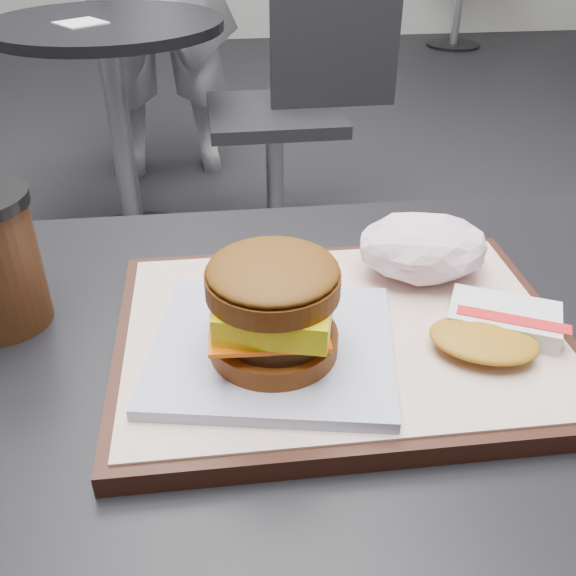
{
  "coord_description": "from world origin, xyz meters",
  "views": [
    {
      "loc": [
        -0.05,
        -0.41,
        1.11
      ],
      "look_at": [
        -0.0,
        0.02,
        0.83
      ],
      "focal_mm": 40.0,
      "sensor_mm": 36.0,
      "label": 1
    }
  ],
  "objects_px": {
    "breakfast_sandwich": "(274,317)",
    "crumpled_wrapper": "(424,247)",
    "customer_table": "(292,512)",
    "neighbor_table": "(114,88)",
    "serving_tray": "(341,337)",
    "hash_brown": "(495,328)",
    "neighbor_chair": "(295,98)"
  },
  "relations": [
    {
      "from": "breakfast_sandwich",
      "to": "crumpled_wrapper",
      "type": "xyz_separation_m",
      "value": [
        0.15,
        0.11,
        -0.01
      ]
    },
    {
      "from": "customer_table",
      "to": "neighbor_table",
      "type": "bearing_deg",
      "value": 101.98
    },
    {
      "from": "customer_table",
      "to": "breakfast_sandwich",
      "type": "bearing_deg",
      "value": -149.14
    },
    {
      "from": "serving_tray",
      "to": "neighbor_table",
      "type": "height_order",
      "value": "serving_tray"
    },
    {
      "from": "customer_table",
      "to": "hash_brown",
      "type": "bearing_deg",
      "value": -2.01
    },
    {
      "from": "customer_table",
      "to": "hash_brown",
      "type": "distance_m",
      "value": 0.27
    },
    {
      "from": "neighbor_chair",
      "to": "neighbor_table",
      "type": "bearing_deg",
      "value": 176.56
    },
    {
      "from": "neighbor_chair",
      "to": "serving_tray",
      "type": "bearing_deg",
      "value": -96.02
    },
    {
      "from": "crumpled_wrapper",
      "to": "neighbor_chair",
      "type": "bearing_deg",
      "value": 87.15
    },
    {
      "from": "breakfast_sandwich",
      "to": "crumpled_wrapper",
      "type": "height_order",
      "value": "breakfast_sandwich"
    },
    {
      "from": "crumpled_wrapper",
      "to": "neighbor_chair",
      "type": "height_order",
      "value": "neighbor_chair"
    },
    {
      "from": "customer_table",
      "to": "hash_brown",
      "type": "relative_size",
      "value": 5.96
    },
    {
      "from": "hash_brown",
      "to": "neighbor_chair",
      "type": "xyz_separation_m",
      "value": [
        0.05,
        1.62,
        -0.29
      ]
    },
    {
      "from": "hash_brown",
      "to": "crumpled_wrapper",
      "type": "distance_m",
      "value": 0.11
    },
    {
      "from": "neighbor_table",
      "to": "neighbor_chair",
      "type": "distance_m",
      "value": 0.57
    },
    {
      "from": "hash_brown",
      "to": "neighbor_table",
      "type": "bearing_deg",
      "value": 107.33
    },
    {
      "from": "serving_tray",
      "to": "crumpled_wrapper",
      "type": "distance_m",
      "value": 0.13
    },
    {
      "from": "serving_tray",
      "to": "neighbor_chair",
      "type": "height_order",
      "value": "neighbor_chair"
    },
    {
      "from": "serving_tray",
      "to": "neighbor_chair",
      "type": "distance_m",
      "value": 1.62
    },
    {
      "from": "customer_table",
      "to": "neighbor_table",
      "type": "xyz_separation_m",
      "value": [
        -0.35,
        1.65,
        -0.03
      ]
    },
    {
      "from": "serving_tray",
      "to": "breakfast_sandwich",
      "type": "bearing_deg",
      "value": -151.39
    },
    {
      "from": "crumpled_wrapper",
      "to": "neighbor_table",
      "type": "xyz_separation_m",
      "value": [
        -0.49,
        1.55,
        -0.27
      ]
    },
    {
      "from": "customer_table",
      "to": "breakfast_sandwich",
      "type": "xyz_separation_m",
      "value": [
        -0.02,
        -0.01,
        0.24
      ]
    },
    {
      "from": "customer_table",
      "to": "neighbor_chair",
      "type": "distance_m",
      "value": 1.63
    },
    {
      "from": "hash_brown",
      "to": "neighbor_table",
      "type": "xyz_separation_m",
      "value": [
        -0.52,
        1.66,
        -0.25
      ]
    },
    {
      "from": "serving_tray",
      "to": "neighbor_table",
      "type": "distance_m",
      "value": 1.69
    },
    {
      "from": "serving_tray",
      "to": "hash_brown",
      "type": "height_order",
      "value": "hash_brown"
    },
    {
      "from": "customer_table",
      "to": "breakfast_sandwich",
      "type": "height_order",
      "value": "breakfast_sandwich"
    },
    {
      "from": "hash_brown",
      "to": "neighbor_chair",
      "type": "height_order",
      "value": "neighbor_chair"
    },
    {
      "from": "serving_tray",
      "to": "hash_brown",
      "type": "xyz_separation_m",
      "value": [
        0.12,
        -0.03,
        0.02
      ]
    },
    {
      "from": "hash_brown",
      "to": "neighbor_chair",
      "type": "relative_size",
      "value": 0.15
    },
    {
      "from": "serving_tray",
      "to": "neighbor_chair",
      "type": "relative_size",
      "value": 0.43
    }
  ]
}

